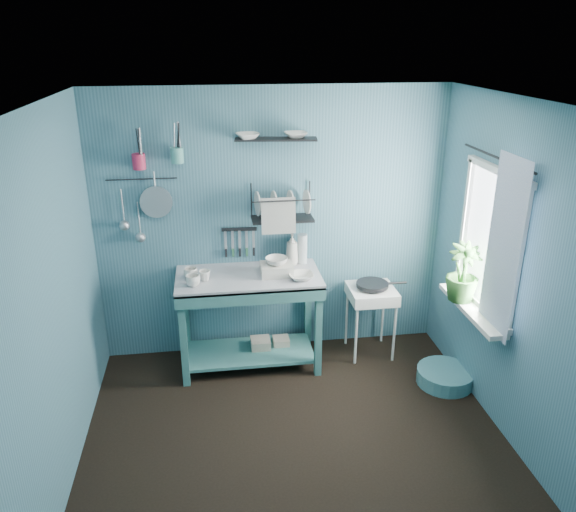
{
  "coord_description": "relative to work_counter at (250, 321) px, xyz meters",
  "views": [
    {
      "loc": [
        -0.55,
        -3.38,
        2.89
      ],
      "look_at": [
        0.05,
        0.85,
        1.2
      ],
      "focal_mm": 35.0,
      "sensor_mm": 36.0,
      "label": 1
    }
  ],
  "objects": [
    {
      "name": "frying_pan",
      "position": [
        1.16,
        0.04,
        0.27
      ],
      "size": [
        0.3,
        0.3,
        0.03
      ],
      "primitive_type": "cylinder",
      "color": "black",
      "rests_on": "hotplate_stand"
    },
    {
      "name": "mug_right",
      "position": [
        -0.5,
        0.0,
        0.5
      ],
      "size": [
        0.17,
        0.17,
        0.1
      ],
      "primitive_type": "imported",
      "rotation": [
        0.0,
        0.0,
        1.05
      ],
      "color": "silver",
      "rests_on": "work_counter"
    },
    {
      "name": "storage_tin_large",
      "position": [
        0.1,
        0.05,
        -0.34
      ],
      "size": [
        0.18,
        0.18,
        0.22
      ],
      "primitive_type": "cube",
      "color": "tan",
      "rests_on": "floor"
    },
    {
      "name": "utensil_cup_teal",
      "position": [
        -0.56,
        0.24,
        1.49
      ],
      "size": [
        0.11,
        0.11,
        0.13
      ],
      "primitive_type": "cylinder",
      "color": "teal",
      "rests_on": "wall_back"
    },
    {
      "name": "upper_shelf",
      "position": [
        0.28,
        0.22,
        1.61
      ],
      "size": [
        0.72,
        0.26,
        0.01
      ],
      "primitive_type": "cube",
      "rotation": [
        0.0,
        0.0,
        -0.12
      ],
      "color": "black",
      "rests_on": "wall_back"
    },
    {
      "name": "ceiling",
      "position": [
        0.26,
        -1.18,
        2.05
      ],
      "size": [
        3.2,
        3.2,
        0.0
      ],
      "primitive_type": "plane",
      "rotation": [
        3.14,
        0.0,
        0.0
      ],
      "color": "silver",
      "rests_on": "ground"
    },
    {
      "name": "work_counter",
      "position": [
        0.0,
        0.0,
        0.0
      ],
      "size": [
        1.38,
        0.88,
        0.9
      ],
      "primitive_type": "cube",
      "rotation": [
        0.0,
        0.0,
        0.2
      ],
      "color": "#367370",
      "rests_on": "floor"
    },
    {
      "name": "floor",
      "position": [
        0.26,
        -1.18,
        -0.45
      ],
      "size": [
        3.2,
        3.2,
        0.0
      ],
      "primitive_type": "plane",
      "color": "black",
      "rests_on": "ground"
    },
    {
      "name": "wall_left",
      "position": [
        -1.34,
        -1.18,
        0.8
      ],
      "size": [
        0.0,
        3.0,
        3.0
      ],
      "primitive_type": "plane",
      "rotation": [
        1.57,
        0.0,
        1.57
      ],
      "color": "#386273",
      "rests_on": "ground"
    },
    {
      "name": "knife_strip",
      "position": [
        -0.05,
        0.29,
        0.79
      ],
      "size": [
        0.32,
        0.04,
        0.03
      ],
      "primitive_type": "cube",
      "rotation": [
        0.0,
        0.0,
        -0.07
      ],
      "color": "black",
      "rests_on": "wall_back"
    },
    {
      "name": "tub_bowl",
      "position": [
        0.25,
        -0.02,
        0.58
      ],
      "size": [
        0.2,
        0.19,
        0.06
      ],
      "primitive_type": "imported",
      "color": "silver",
      "rests_on": "wash_tub"
    },
    {
      "name": "hotplate_stand",
      "position": [
        1.16,
        0.04,
        -0.11
      ],
      "size": [
        0.48,
        0.48,
        0.68
      ],
      "primitive_type": "cube",
      "rotation": [
        0.0,
        0.0,
        0.13
      ],
      "color": "silver",
      "rests_on": "floor"
    },
    {
      "name": "windowsill",
      "position": [
        1.76,
        -0.73,
        0.36
      ],
      "size": [
        0.16,
        0.95,
        0.04
      ],
      "primitive_type": "cube",
      "color": "silver",
      "rests_on": "wall_right"
    },
    {
      "name": "colander",
      "position": [
        -0.77,
        0.27,
        1.08
      ],
      "size": [
        0.28,
        0.03,
        0.28
      ],
      "primitive_type": "cylinder",
      "rotation": [
        1.54,
        0.0,
        0.0
      ],
      "color": "#AAACB2",
      "rests_on": "wall_back"
    },
    {
      "name": "ladle_outer",
      "position": [
        -1.06,
        0.28,
        1.05
      ],
      "size": [
        0.01,
        0.01,
        0.3
      ],
      "primitive_type": "cylinder",
      "color": "#AAACB2",
      "rests_on": "wall_back"
    },
    {
      "name": "mug_left",
      "position": [
        -0.48,
        -0.16,
        0.5
      ],
      "size": [
        0.12,
        0.12,
        0.1
      ],
      "primitive_type": "imported",
      "color": "silver",
      "rests_on": "work_counter"
    },
    {
      "name": "shelf_bowl_right",
      "position": [
        0.45,
        0.22,
        1.56
      ],
      "size": [
        0.21,
        0.21,
        0.05
      ],
      "primitive_type": "imported",
      "rotation": [
        0.0,
        0.0,
        0.08
      ],
      "color": "silver",
      "rests_on": "upper_shelf"
    },
    {
      "name": "window_glass",
      "position": [
        1.84,
        -0.73,
        0.95
      ],
      "size": [
        0.0,
        1.1,
        1.1
      ],
      "primitive_type": "plane",
      "rotation": [
        1.57,
        0.0,
        1.57
      ],
      "color": "white",
      "rests_on": "wall_right"
    },
    {
      "name": "counter_bowl",
      "position": [
        0.45,
        -0.15,
        0.48
      ],
      "size": [
        0.22,
        0.22,
        0.05
      ],
      "primitive_type": "imported",
      "color": "silver",
      "rests_on": "work_counter"
    },
    {
      "name": "wall_front",
      "position": [
        0.26,
        -2.68,
        0.8
      ],
      "size": [
        3.2,
        0.0,
        3.2
      ],
      "primitive_type": "plane",
      "rotation": [
        -1.57,
        0.0,
        0.0
      ],
      "color": "#386273",
      "rests_on": "ground"
    },
    {
      "name": "mug_mid",
      "position": [
        -0.38,
        -0.06,
        0.5
      ],
      "size": [
        0.14,
        0.14,
        0.09
      ],
      "primitive_type": "imported",
      "rotation": [
        0.0,
        0.0,
        0.52
      ],
      "color": "silver",
      "rests_on": "work_counter"
    },
    {
      "name": "soap_bottle",
      "position": [
        0.42,
        0.2,
        0.6
      ],
      "size": [
        0.11,
        0.12,
        0.3
      ],
      "primitive_type": "imported",
      "color": "beige",
      "rests_on": "work_counter"
    },
    {
      "name": "potted_plant",
      "position": [
        1.72,
        -0.59,
        0.62
      ],
      "size": [
        0.29,
        0.29,
        0.49
      ],
      "primitive_type": "imported",
      "rotation": [
        0.0,
        0.0,
        -0.05
      ],
      "color": "#2A5A24",
      "rests_on": "windowsill"
    },
    {
      "name": "wall_right",
      "position": [
        1.86,
        -1.18,
        0.8
      ],
      "size": [
        0.0,
        3.0,
        3.0
      ],
      "primitive_type": "plane",
      "rotation": [
        1.57,
        0.0,
        -1.57
      ],
      "color": "#386273",
      "rests_on": "ground"
    },
    {
      "name": "curtain",
      "position": [
        1.78,
        -1.03,
        1.0
      ],
      "size": [
        0.0,
        1.35,
        1.35
      ],
      "primitive_type": "plane",
      "rotation": [
        1.57,
        0.0,
        1.57
      ],
      "color": "silver",
      "rests_on": "wall_right"
    },
    {
      "name": "dish_rack",
      "position": [
        0.33,
        0.19,
        1.05
      ],
      "size": [
        0.56,
        0.26,
        0.32
      ],
      "primitive_type": "cube",
      "rotation": [
        0.0,
        0.0,
        -0.03
      ],
      "color": "black",
      "rests_on": "wall_back"
    },
    {
      "name": "water_bottle",
      "position": [
        0.52,
        0.22,
        0.59
      ],
      "size": [
        0.09,
        0.09,
        0.28
      ],
      "primitive_type": "cylinder",
      "color": "#ACBBBF",
      "rests_on": "work_counter"
    },
    {
      "name": "hook_rail",
      "position": [
        -0.88,
        0.29,
        1.28
      ],
      "size": [
        0.6,
        0.01,
        0.01
      ],
      "primitive_type": "cylinder",
      "rotation": [
        0.0,
        1.57,
        0.0
      ],
      "color": "black",
      "rests_on": "wall_back"
    },
    {
      "name": "curtain_rod",
      "position": [
        1.8,
        -0.73,
        1.6
      ],
      "size": [
        0.02,
        1.05,
        0.02
      ],
      "primitive_type": "cylinder",
      "rotation": [
        1.57,
        0.0,
        0.0
      ],
      "color": "black",
      "rests_on": "wall_right"
    },
    {
      "name": "utensil_cup_magenta",
      "position": [
        -0.88,
        0.24,
        1.44
      ],
      "size": [
        0.11,
        0.11,
        0.13
      ],
      "primitive_type": "cylinder",
      "color": "#B62145",
      "rests_on": "wall_back"
    },
    {
      "name": "ladle_inner",
      "position": [
        -0.93,
        0.28,
        0.93
      ],
      "size": [
        0.01,
        0.01,
        0.3
      ],
      "primitive_type": "cylinder",
      "color": "#AAACB2",
      "rests_on": "wall_back"
    },
    {
      "name": "wall_back",
      "position": [
        0.26,
        0.32,
        0.8
      ],
      "size": [
        3.2,
        0.0,
        3.2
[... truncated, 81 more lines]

